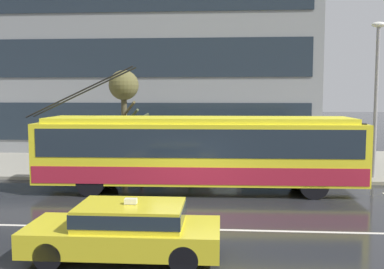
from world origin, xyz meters
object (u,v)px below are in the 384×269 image
at_px(bus_shelter, 202,131).
at_px(street_tree_bare, 124,89).
at_px(pedestrian_walking_past, 100,137).
at_px(pedestrian_at_shelter, 191,140).
at_px(pedestrian_approaching_curb, 142,139).
at_px(street_lamp, 376,86).
at_px(trolleybus, 199,151).
at_px(taxi_oncoming_near, 126,228).

relative_size(bus_shelter, street_tree_bare, 0.79).
bearing_deg(pedestrian_walking_past, street_tree_bare, 68.90).
xyz_separation_m(pedestrian_at_shelter, pedestrian_approaching_curb, (-2.14, -0.29, 0.04)).
relative_size(pedestrian_walking_past, street_lamp, 0.30).
bearing_deg(pedestrian_at_shelter, trolleybus, -78.28).
xyz_separation_m(taxi_oncoming_near, bus_shelter, (1.19, 11.06, 1.31)).
bearing_deg(street_tree_bare, trolleybus, -49.80).
relative_size(taxi_oncoming_near, street_tree_bare, 0.92).
bearing_deg(trolleybus, pedestrian_walking_past, 149.06).
distance_m(taxi_oncoming_near, pedestrian_walking_past, 10.57).
bearing_deg(pedestrian_approaching_curb, pedestrian_walking_past, 162.71).
bearing_deg(taxi_oncoming_near, street_tree_bare, 102.99).
relative_size(bus_shelter, pedestrian_walking_past, 1.90).
bearing_deg(pedestrian_at_shelter, street_tree_bare, 147.19).
bearing_deg(street_lamp, pedestrian_approaching_curb, -177.53).
xyz_separation_m(pedestrian_at_shelter, street_lamp, (7.94, 0.14, 2.33)).
distance_m(bus_shelter, pedestrian_at_shelter, 1.57).
bearing_deg(pedestrian_walking_past, pedestrian_approaching_curb, -17.29).
relative_size(pedestrian_at_shelter, street_lamp, 0.30).
xyz_separation_m(bus_shelter, street_tree_bare, (-3.92, 0.76, 1.96)).
bearing_deg(trolleybus, street_tree_bare, 130.20).
relative_size(pedestrian_at_shelter, pedestrian_approaching_curb, 0.99).
bearing_deg(pedestrian_at_shelter, taxi_oncoming_near, -94.42).
distance_m(trolleybus, pedestrian_walking_past, 5.49).
relative_size(taxi_oncoming_near, pedestrian_at_shelter, 2.21).
bearing_deg(pedestrian_at_shelter, pedestrian_walking_past, 175.28).
height_order(bus_shelter, pedestrian_walking_past, bus_shelter).
height_order(taxi_oncoming_near, pedestrian_at_shelter, pedestrian_at_shelter).
relative_size(trolleybus, taxi_oncoming_near, 2.90).
bearing_deg(street_lamp, street_tree_bare, 169.59).
bearing_deg(pedestrian_walking_past, taxi_oncoming_near, -70.81).
height_order(bus_shelter, pedestrian_approaching_curb, bus_shelter).
bearing_deg(pedestrian_at_shelter, street_lamp, 1.01).
xyz_separation_m(taxi_oncoming_near, pedestrian_at_shelter, (0.74, 9.58, 1.03)).
xyz_separation_m(taxi_oncoming_near, street_tree_bare, (-2.73, 11.82, 3.26)).
bearing_deg(trolleybus, bus_shelter, 90.93).
bearing_deg(street_lamp, bus_shelter, 169.89).
height_order(bus_shelter, street_tree_bare, street_tree_bare).
bearing_deg(taxi_oncoming_near, street_lamp, 48.24).
distance_m(taxi_oncoming_near, pedestrian_at_shelter, 9.67).
relative_size(trolleybus, street_lamp, 1.92).
relative_size(taxi_oncoming_near, pedestrian_approaching_curb, 2.19).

